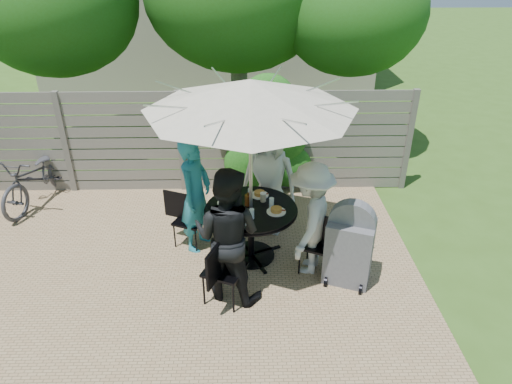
{
  "coord_description": "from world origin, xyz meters",
  "views": [
    {
      "loc": [
        1.15,
        -4.42,
        3.97
      ],
      "look_at": [
        1.27,
        1.12,
        0.95
      ],
      "focal_mm": 32.0,
      "sensor_mm": 36.0,
      "label": 1
    }
  ],
  "objects_px": {
    "plate_front": "(241,219)",
    "person_front": "(227,236)",
    "chair_right": "(318,255)",
    "bbq_grill": "(350,246)",
    "chair_left": "(190,230)",
    "glass_left": "(230,204)",
    "person_left": "(196,196)",
    "bicycle": "(37,177)",
    "plate_back": "(260,194)",
    "coffee_cup": "(263,197)",
    "glass_back": "(250,193)",
    "plate_left": "(226,202)",
    "umbrella": "(250,95)",
    "person_right": "(310,220)",
    "plate_right": "(276,211)",
    "glass_front": "(252,214)",
    "glass_right": "(272,203)",
    "chair_front": "(225,282)",
    "syrup_jug": "(248,200)",
    "patio_table": "(251,223)",
    "chair_back": "(272,209)",
    "person_back": "(270,178)"
  },
  "relations": [
    {
      "from": "person_front",
      "to": "plate_front",
      "type": "bearing_deg",
      "value": -90.0
    },
    {
      "from": "person_left",
      "to": "syrup_jug",
      "type": "height_order",
      "value": "person_left"
    },
    {
      "from": "chair_right",
      "to": "bbq_grill",
      "type": "xyz_separation_m",
      "value": [
        0.37,
        -0.19,
        0.28
      ]
    },
    {
      "from": "chair_left",
      "to": "glass_back",
      "type": "relative_size",
      "value": 6.05
    },
    {
      "from": "chair_left",
      "to": "chair_front",
      "type": "xyz_separation_m",
      "value": [
        0.56,
        -1.24,
        0.03
      ]
    },
    {
      "from": "person_front",
      "to": "syrup_jug",
      "type": "relative_size",
      "value": 11.14
    },
    {
      "from": "glass_front",
      "to": "glass_left",
      "type": "bearing_deg",
      "value": 136.44
    },
    {
      "from": "chair_left",
      "to": "coffee_cup",
      "type": "distance_m",
      "value": 1.25
    },
    {
      "from": "umbrella",
      "to": "person_left",
      "type": "relative_size",
      "value": 2.0
    },
    {
      "from": "chair_front",
      "to": "bicycle",
      "type": "distance_m",
      "value": 4.18
    },
    {
      "from": "person_front",
      "to": "bbq_grill",
      "type": "height_order",
      "value": "person_front"
    },
    {
      "from": "plate_left",
      "to": "umbrella",
      "type": "bearing_deg",
      "value": -20.56
    },
    {
      "from": "person_back",
      "to": "glass_back",
      "type": "relative_size",
      "value": 12.57
    },
    {
      "from": "chair_left",
      "to": "glass_left",
      "type": "height_order",
      "value": "glass_left"
    },
    {
      "from": "chair_left",
      "to": "chair_front",
      "type": "relative_size",
      "value": 0.89
    },
    {
      "from": "chair_left",
      "to": "person_front",
      "type": "xyz_separation_m",
      "value": [
        0.61,
        -1.12,
        0.64
      ]
    },
    {
      "from": "chair_left",
      "to": "glass_back",
      "type": "bearing_deg",
      "value": 19.05
    },
    {
      "from": "chair_front",
      "to": "plate_right",
      "type": "bearing_deg",
      "value": -18.44
    },
    {
      "from": "syrup_jug",
      "to": "coffee_cup",
      "type": "distance_m",
      "value": 0.23
    },
    {
      "from": "plate_back",
      "to": "person_left",
      "type": "bearing_deg",
      "value": -177.12
    },
    {
      "from": "chair_left",
      "to": "glass_back",
      "type": "distance_m",
      "value": 1.1
    },
    {
      "from": "person_left",
      "to": "bicycle",
      "type": "bearing_deg",
      "value": 84.56
    },
    {
      "from": "plate_right",
      "to": "glass_front",
      "type": "relative_size",
      "value": 1.86
    },
    {
      "from": "glass_back",
      "to": "glass_right",
      "type": "distance_m",
      "value": 0.4
    },
    {
      "from": "person_right",
      "to": "plate_front",
      "type": "bearing_deg",
      "value": -66.55
    },
    {
      "from": "chair_back",
      "to": "bbq_grill",
      "type": "bearing_deg",
      "value": 51.72
    },
    {
      "from": "umbrella",
      "to": "glass_back",
      "type": "xyz_separation_m",
      "value": [
        -0.01,
        0.28,
        -1.5
      ]
    },
    {
      "from": "chair_back",
      "to": "glass_front",
      "type": "height_order",
      "value": "glass_front"
    },
    {
      "from": "chair_left",
      "to": "glass_right",
      "type": "relative_size",
      "value": 6.05
    },
    {
      "from": "person_back",
      "to": "glass_left",
      "type": "distance_m",
      "value": 0.97
    },
    {
      "from": "glass_right",
      "to": "bicycle",
      "type": "distance_m",
      "value": 4.27
    },
    {
      "from": "person_front",
      "to": "plate_left",
      "type": "distance_m",
      "value": 0.91
    },
    {
      "from": "patio_table",
      "to": "person_right",
      "type": "distance_m",
      "value": 0.86
    },
    {
      "from": "plate_back",
      "to": "coffee_cup",
      "type": "height_order",
      "value": "coffee_cup"
    },
    {
      "from": "person_right",
      "to": "bicycle",
      "type": "bearing_deg",
      "value": -93.57
    },
    {
      "from": "person_back",
      "to": "chair_left",
      "type": "height_order",
      "value": "person_back"
    },
    {
      "from": "plate_front",
      "to": "plate_right",
      "type": "relative_size",
      "value": 1.0
    },
    {
      "from": "plate_front",
      "to": "person_front",
      "type": "bearing_deg",
      "value": -110.56
    },
    {
      "from": "bbq_grill",
      "to": "coffee_cup",
      "type": "bearing_deg",
      "value": 168.42
    },
    {
      "from": "person_right",
      "to": "plate_back",
      "type": "relative_size",
      "value": 6.16
    },
    {
      "from": "umbrella",
      "to": "plate_left",
      "type": "bearing_deg",
      "value": 159.44
    },
    {
      "from": "person_left",
      "to": "glass_back",
      "type": "height_order",
      "value": "person_left"
    },
    {
      "from": "glass_left",
      "to": "bicycle",
      "type": "distance_m",
      "value": 3.77
    },
    {
      "from": "patio_table",
      "to": "glass_left",
      "type": "relative_size",
      "value": 11.51
    },
    {
      "from": "plate_left",
      "to": "syrup_jug",
      "type": "xyz_separation_m",
      "value": [
        0.3,
        -0.06,
        0.06
      ]
    },
    {
      "from": "umbrella",
      "to": "bbq_grill",
      "type": "distance_m",
      "value": 2.3
    },
    {
      "from": "person_left",
      "to": "person_front",
      "type": "height_order",
      "value": "person_front"
    },
    {
      "from": "person_right",
      "to": "bbq_grill",
      "type": "bearing_deg",
      "value": 84.66
    },
    {
      "from": "umbrella",
      "to": "plate_right",
      "type": "bearing_deg",
      "value": -20.56
    },
    {
      "from": "chair_front",
      "to": "person_back",
      "type": "bearing_deg",
      "value": 2.01
    }
  ]
}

